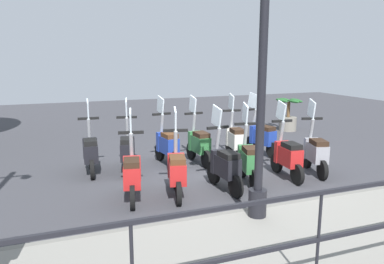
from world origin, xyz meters
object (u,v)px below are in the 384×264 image
Objects in this scene: scooter_near_4 at (177,170)px; scooter_far_2 at (199,143)px; scooter_near_3 at (225,165)px; scooter_far_0 at (262,136)px; lamp_post_near at (261,95)px; potted_palm at (288,117)px; scooter_near_5 at (132,173)px; scooter_near_0 at (315,151)px; scooter_near_1 at (287,155)px; scooter_far_4 at (127,149)px; scooter_far_5 at (91,151)px; scooter_near_2 at (249,160)px; scooter_far_1 at (235,139)px; scooter_far_3 at (167,144)px.

scooter_near_4 is 1.00× the size of scooter_far_2.
scooter_far_0 is at bearing -48.89° from scooter_near_3.
lamp_post_near reaches higher than potted_palm.
lamp_post_near is at bearing -125.12° from scooter_near_5.
scooter_near_0 is 3.87m from scooter_near_5.
scooter_far_4 is (1.60, 2.91, 0.00)m from scooter_near_1.
scooter_far_4 is 0.76m from scooter_far_5.
lamp_post_near is 2.32m from scooter_near_2.
lamp_post_near is at bearing -140.00° from scooter_near_4.
scooter_far_1 is (1.70, 0.30, 0.00)m from scooter_near_1.
scooter_near_3 and scooter_far_3 have the same top height.
scooter_far_5 is at bearing 84.27° from scooter_far_2.
scooter_near_0 and scooter_near_3 have the same top height.
scooter_far_0 is (1.89, -2.84, 0.00)m from scooter_near_4.
lamp_post_near is at bearing 141.78° from potted_palm.
scooter_near_3 and scooter_near_5 have the same top height.
scooter_far_3 is (1.83, -1.18, 0.00)m from scooter_near_5.
scooter_far_4 reaches higher than potted_palm.
scooter_far_0 and scooter_far_5 have the same top height.
lamp_post_near is at bearing 166.30° from scooter_far_1.
scooter_near_2 and scooter_far_5 have the same top height.
lamp_post_near is 3.74m from scooter_far_3.
potted_palm is 0.69× the size of scooter_near_3.
scooter_near_3 is at bearing -76.93° from scooter_near_4.
scooter_near_4 is at bearing -142.20° from scooter_far_5.
scooter_near_5 is 1.00× the size of scooter_far_4.
scooter_near_2 is 2.10m from scooter_far_3.
scooter_far_4 is (1.56, 3.62, 0.00)m from scooter_near_0.
scooter_near_1 is (-4.17, 2.93, 0.04)m from potted_palm.
scooter_near_5 is at bearing 82.21° from scooter_near_3.
scooter_far_4 is at bearing 93.09° from scooter_far_3.
potted_palm is 5.67m from scooter_near_2.
scooter_near_3 is at bearing 112.07° from scooter_near_0.
scooter_near_0 is 1.00× the size of scooter_far_5.
scooter_far_5 is (-0.01, 4.11, 0.00)m from scooter_far_0.
scooter_far_4 is (-0.17, 0.93, 0.00)m from scooter_far_3.
scooter_far_3 is 1.68m from scooter_far_5.
scooter_near_5 is at bearing 42.73° from lamp_post_near.
lamp_post_near is at bearing -145.83° from scooter_far_5.
scooter_near_4 and scooter_far_4 have the same top height.
scooter_far_3 is at bearing 73.58° from scooter_near_0.
scooter_near_2 is at bearing -169.59° from scooter_far_2.
scooter_near_2 is 1.67m from scooter_far_2.
scooter_near_2 is (-0.06, 1.61, 0.00)m from scooter_near_0.
scooter_near_0 is at bearing -107.31° from scooter_far_5.
scooter_far_0 is at bearing -86.06° from scooter_far_5.
scooter_far_3 is at bearing 73.70° from scooter_far_2.
scooter_far_0 is at bearing -41.79° from scooter_near_4.
scooter_near_0 is at bearing 151.78° from potted_palm.
scooter_near_1 is 1.00× the size of scooter_near_3.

